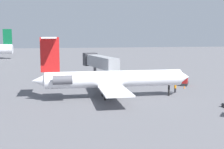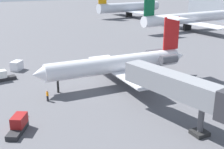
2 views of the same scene
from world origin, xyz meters
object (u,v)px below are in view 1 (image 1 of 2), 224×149
(ground_crew_marshaller, at_px, (175,88))
(traffic_cone_near, at_px, (184,87))
(regional_jet, at_px, (110,78))
(jet_bridge, at_px, (98,62))
(baggage_tug_lead, at_px, (184,82))

(ground_crew_marshaller, xyz_separation_m, traffic_cone_near, (3.93, -3.76, -0.58))
(regional_jet, bearing_deg, jet_bridge, -1.38)
(jet_bridge, xyz_separation_m, ground_crew_marshaller, (-15.16, -13.00, -4.09))
(traffic_cone_near, bearing_deg, jet_bridge, 56.18)
(regional_jet, distance_m, ground_crew_marshaller, 13.93)
(ground_crew_marshaller, xyz_separation_m, baggage_tug_lead, (7.51, -5.38, -0.02))
(regional_jet, distance_m, baggage_tug_lead, 21.50)
(regional_jet, xyz_separation_m, baggage_tug_lead, (10.06, -18.81, -2.72))
(baggage_tug_lead, bearing_deg, jet_bridge, 67.41)
(regional_jet, xyz_separation_m, ground_crew_marshaller, (2.55, -13.43, -2.70))
(ground_crew_marshaller, bearing_deg, jet_bridge, 40.62)
(jet_bridge, xyz_separation_m, baggage_tug_lead, (-7.65, -18.38, -4.11))
(jet_bridge, relative_size, ground_crew_marshaller, 10.13)
(ground_crew_marshaller, distance_m, traffic_cone_near, 5.47)
(baggage_tug_lead, bearing_deg, regional_jet, 118.14)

